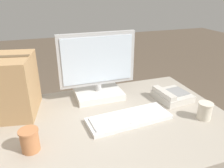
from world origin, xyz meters
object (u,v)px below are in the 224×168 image
object	(u,v)px
monitor	(98,72)
desk_phone	(172,96)
keyboard	(129,118)
paper_cup_left	(30,140)
paper_cup_right	(205,111)

from	to	relation	value
monitor	desk_phone	distance (m)	0.50
keyboard	desk_phone	bearing A→B (deg)	16.70
keyboard	monitor	bearing A→B (deg)	98.62
paper_cup_left	monitor	bearing A→B (deg)	44.45
desk_phone	paper_cup_left	world-z (taller)	paper_cup_left
keyboard	paper_cup_right	bearing A→B (deg)	-20.69
desk_phone	paper_cup_left	distance (m)	0.88
paper_cup_left	paper_cup_right	world-z (taller)	paper_cup_left
monitor	paper_cup_right	xyz separation A→B (m)	(0.47, -0.45, -0.12)
paper_cup_right	monitor	bearing A→B (deg)	136.13
monitor	desk_phone	size ratio (longest dim) A/B	2.20
paper_cup_right	paper_cup_left	bearing A→B (deg)	177.61
desk_phone	paper_cup_right	distance (m)	0.26
keyboard	paper_cup_right	xyz separation A→B (m)	(0.40, -0.12, 0.03)
paper_cup_right	desk_phone	bearing A→B (deg)	99.18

